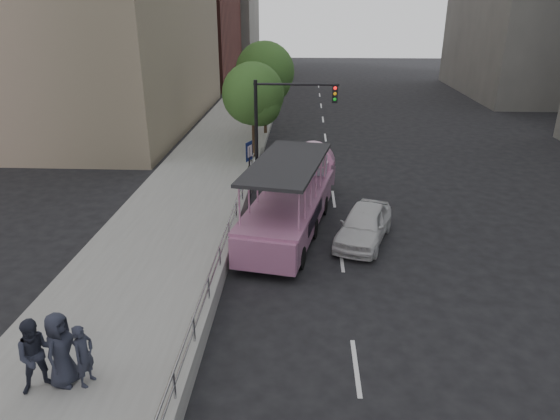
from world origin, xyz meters
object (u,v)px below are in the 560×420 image
object	(u,v)px
pedestrian_near	(84,355)
parking_sign	(249,163)
street_tree_near	(255,96)
pedestrian_far	(61,349)
traffic_signal	(280,115)
street_tree_far	(266,74)
duck_boat	(294,199)
car	(364,224)
pedestrian_mid	(37,355)

from	to	relation	value
pedestrian_near	parking_sign	bearing A→B (deg)	4.44
parking_sign	street_tree_near	world-z (taller)	street_tree_near
pedestrian_far	traffic_signal	distance (m)	16.44
pedestrian_near	traffic_signal	size ratio (longest dim) A/B	0.30
pedestrian_near	traffic_signal	bearing A→B (deg)	1.52
street_tree_far	duck_boat	bearing A→B (deg)	-81.39
duck_boat	traffic_signal	world-z (taller)	traffic_signal
car	traffic_signal	size ratio (longest dim) A/B	0.79
car	pedestrian_mid	size ratio (longest dim) A/B	2.23
parking_sign	pedestrian_near	bearing A→B (deg)	-100.34
pedestrian_near	parking_sign	distance (m)	13.46
pedestrian_mid	parking_sign	size ratio (longest dim) A/B	0.67
car	pedestrian_mid	world-z (taller)	pedestrian_mid
street_tree_far	parking_sign	bearing A→B (deg)	-89.50
parking_sign	car	bearing A→B (deg)	-42.64
pedestrian_near	street_tree_near	distance (m)	19.46
car	pedestrian_mid	distance (m)	12.19
pedestrian_near	pedestrian_mid	size ratio (longest dim) A/B	0.86
parking_sign	street_tree_far	xyz separation A→B (m)	(-0.10, 11.93, 2.58)
pedestrian_mid	car	bearing A→B (deg)	13.53
duck_boat	traffic_signal	size ratio (longest dim) A/B	1.87
car	traffic_signal	bearing A→B (deg)	136.02
parking_sign	street_tree_near	size ratio (longest dim) A/B	0.48
street_tree_near	pedestrian_near	bearing A→B (deg)	-96.28
pedestrian_mid	traffic_signal	size ratio (longest dim) A/B	0.36
pedestrian_mid	pedestrian_near	bearing A→B (deg)	-21.28
pedestrian_near	parking_sign	xyz separation A→B (m)	(2.41, 13.22, 0.63)
pedestrian_far	parking_sign	xyz separation A→B (m)	(2.94, 13.23, 0.48)
pedestrian_mid	street_tree_near	size ratio (longest dim) A/B	0.32
pedestrian_mid	parking_sign	world-z (taller)	parking_sign
pedestrian_mid	duck_boat	bearing A→B (deg)	28.29
car	traffic_signal	world-z (taller)	traffic_signal
duck_boat	car	bearing A→B (deg)	-27.33
street_tree_far	pedestrian_near	bearing A→B (deg)	-95.25
car	street_tree_near	xyz separation A→B (m)	(-5.24, 10.47, 3.12)
pedestrian_mid	street_tree_near	xyz separation A→B (m)	(3.09, 19.36, 2.60)
duck_boat	pedestrian_far	world-z (taller)	duck_boat
car	pedestrian_far	distance (m)	11.73
pedestrian_mid	street_tree_near	bearing A→B (deg)	47.57
duck_boat	pedestrian_mid	bearing A→B (deg)	-118.35
pedestrian_near	street_tree_near	world-z (taller)	street_tree_near
traffic_signal	street_tree_far	size ratio (longest dim) A/B	0.81
pedestrian_far	street_tree_far	xyz separation A→B (m)	(2.83, 25.16, 3.07)
pedestrian_mid	street_tree_near	world-z (taller)	street_tree_near
parking_sign	street_tree_far	bearing A→B (deg)	90.50
car	pedestrian_far	size ratio (longest dim) A/B	2.19
duck_boat	street_tree_near	size ratio (longest dim) A/B	1.70
duck_boat	car	size ratio (longest dim) A/B	2.35
pedestrian_near	pedestrian_far	xyz separation A→B (m)	(-0.52, -0.01, 0.15)
pedestrian_mid	pedestrian_far	size ratio (longest dim) A/B	0.98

